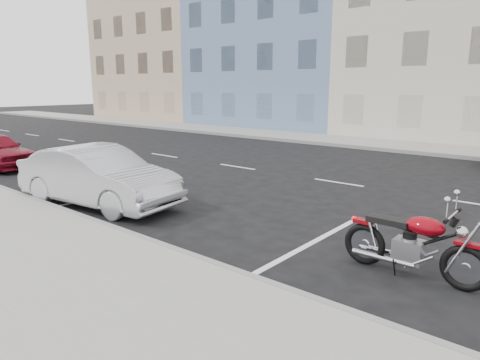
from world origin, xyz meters
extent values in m
plane|color=black|center=(0.00, 0.00, 0.00)|extent=(120.00, 120.00, 0.00)
cube|color=gray|center=(-5.00, 8.70, 0.07)|extent=(80.00, 3.40, 0.15)
cube|color=gray|center=(-5.00, -7.00, 0.08)|extent=(80.00, 0.12, 0.16)
cube|color=gray|center=(-5.00, 7.00, 0.08)|extent=(80.00, 0.12, 0.16)
cube|color=tan|center=(-26.00, 16.30, 6.00)|extent=(12.00, 12.00, 12.00)
cube|color=slate|center=(-14.00, 16.30, 6.50)|extent=(12.00, 12.00, 13.00)
cube|color=beige|center=(-2.00, 16.30, 5.75)|extent=(12.00, 12.00, 11.50)
torus|color=black|center=(1.90, -5.22, 0.33)|extent=(0.69, 0.12, 0.69)
cube|color=maroon|center=(1.86, -5.22, 0.71)|extent=(0.31, 0.17, 0.06)
cube|color=gray|center=(2.60, -5.21, 0.39)|extent=(0.43, 0.31, 0.35)
cube|color=black|center=(2.26, -5.21, 0.80)|extent=(0.64, 0.27, 0.09)
cylinder|color=silver|center=(2.26, -5.36, 0.23)|extent=(0.97, 0.09, 0.08)
cylinder|color=silver|center=(2.26, -5.07, 0.23)|extent=(0.97, 0.09, 0.08)
imported|color=#B4B6BD|center=(-5.33, -6.00, 0.72)|extent=(4.50, 2.08, 1.43)
camera|label=1|loc=(3.77, -11.54, 2.85)|focal=32.00mm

